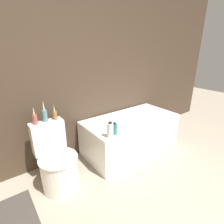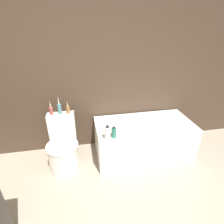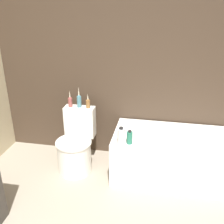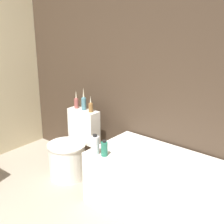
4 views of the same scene
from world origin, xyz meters
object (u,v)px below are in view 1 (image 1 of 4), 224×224
toilet (57,163)px  vase_gold (35,118)px  bathtub (130,133)px  vase_silver (45,115)px  shampoo_bottle_tall (110,130)px  vase_bronze (55,115)px  shampoo_bottle_short (115,129)px

toilet → vase_gold: bearing=117.9°
bathtub → vase_silver: 1.36m
toilet → vase_gold: (-0.12, 0.22, 0.53)m
toilet → shampoo_bottle_tall: (0.61, -0.24, 0.35)m
shampoo_bottle_tall → bathtub: bearing=25.9°
bathtub → vase_gold: (-1.34, 0.16, 0.54)m
vase_bronze → bathtub: bearing=-8.3°
bathtub → toilet: (-1.23, -0.06, 0.02)m
vase_silver → vase_bronze: 0.12m
vase_silver → shampoo_bottle_tall: 0.79m
shampoo_bottle_short → shampoo_bottle_tall: bearing=-161.0°
vase_gold → vase_bronze: size_ratio=1.13×
vase_gold → shampoo_bottle_tall: size_ratio=1.06×
bathtub → vase_gold: bearing=173.3°
bathtub → shampoo_bottle_tall: shampoo_bottle_tall is taller
vase_gold → vase_bronze: vase_gold is taller
shampoo_bottle_short → vase_silver: bearing=147.9°
vase_silver → shampoo_bottle_tall: bearing=-37.6°
bathtub → shampoo_bottle_short: 0.69m
vase_gold → vase_silver: 0.12m
vase_silver → vase_gold: bearing=-175.8°
vase_silver → shampoo_bottle_tall: size_ratio=1.32×
toilet → shampoo_bottle_tall: 0.74m
bathtub → vase_silver: bearing=172.3°
bathtub → vase_bronze: vase_bronze is taller
vase_gold → shampoo_bottle_short: bearing=-27.8°
vase_silver → shampoo_bottle_short: bearing=-32.1°
vase_gold → vase_silver: bearing=4.2°
vase_gold → shampoo_bottle_tall: (0.72, -0.46, -0.18)m
toilet → vase_gold: size_ratio=3.49×
vase_silver → bathtub: bearing=-7.7°
vase_gold → bathtub: bearing=-6.7°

